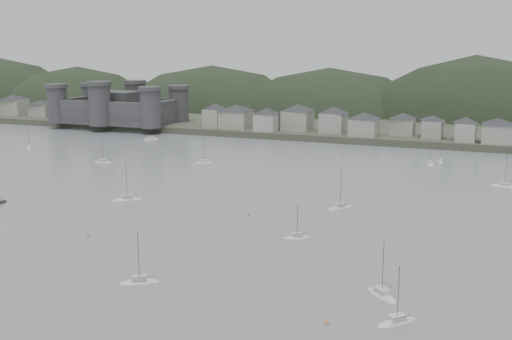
% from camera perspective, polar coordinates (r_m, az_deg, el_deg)
% --- Properties ---
extents(ground, '(900.00, 900.00, 0.00)m').
position_cam_1_polar(ground, '(117.07, -14.12, -9.65)').
color(ground, slate).
rests_on(ground, ground).
extents(far_shore_land, '(900.00, 250.00, 3.00)m').
position_cam_1_polar(far_shore_land, '(390.19, 12.27, 5.28)').
color(far_shore_land, '#383D2D').
rests_on(far_shore_land, ground).
extents(forested_ridge, '(851.55, 103.94, 102.57)m').
position_cam_1_polar(forested_ridge, '(365.91, 12.24, 2.87)').
color(forested_ridge, black).
rests_on(forested_ridge, ground).
extents(castle, '(66.00, 43.00, 20.00)m').
position_cam_1_polar(castle, '(326.98, -12.77, 5.79)').
color(castle, '#363639').
rests_on(castle, far_shore_land).
extents(waterfront_town, '(451.48, 28.46, 12.92)m').
position_cam_1_polar(waterfront_town, '(273.26, 18.73, 3.93)').
color(waterfront_town, gray).
rests_on(waterfront_town, far_shore_land).
extents(sailboat_lead, '(6.15, 7.97, 10.68)m').
position_cam_1_polar(sailboat_lead, '(282.98, -9.82, 2.87)').
color(sailboat_lead, silver).
rests_on(sailboat_lead, ground).
extents(moored_fleet, '(260.74, 153.18, 12.89)m').
position_cam_1_polar(moored_fleet, '(172.04, 4.36, -2.48)').
color(moored_fleet, silver).
rests_on(moored_fleet, ground).
extents(mooring_buoys, '(190.29, 134.03, 0.70)m').
position_cam_1_polar(mooring_buoys, '(160.26, -2.15, -3.51)').
color(mooring_buoys, '#D07245').
rests_on(mooring_buoys, ground).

